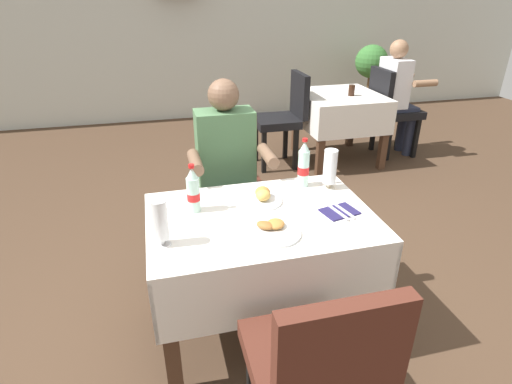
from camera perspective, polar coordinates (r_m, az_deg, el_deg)
The scene contains 19 objects.
ground_plane at distance 2.48m, azimuth 1.32°, elevation -17.91°, with size 11.00×11.00×0.00m, color #473323.
back_wall at distance 6.11m, azimuth -10.43°, elevation 23.37°, with size 11.00×0.12×2.89m, color silver.
main_dining_table at distance 2.12m, azimuth 0.67°, elevation -7.42°, with size 1.11×0.76×0.73m.
chair_far_diner_seat at distance 2.78m, azimuth -3.39°, elevation 1.26°, with size 0.44×0.50×0.97m.
chair_near_camera_side at distance 1.57m, azimuth 8.47°, elevation -22.80°, with size 0.44×0.50×0.97m.
seated_diner_far at distance 2.61m, azimuth -3.97°, elevation 3.28°, with size 0.50×0.46×1.26m.
plate_near_camera at distance 1.88m, azimuth 2.50°, elevation -5.27°, with size 0.23×0.23×0.05m.
plate_far_diner at distance 2.15m, azimuth 0.77°, elevation -0.68°, with size 0.23×0.23×0.07m.
beer_glass_left at distance 1.79m, azimuth -13.08°, elevation -4.25°, with size 0.07×0.07×0.22m.
beer_glass_middle at distance 2.28m, azimuth 10.22°, elevation 3.20°, with size 0.07×0.07×0.23m.
cola_bottle_primary at distance 2.29m, azimuth 6.62°, elevation 3.69°, with size 0.06×0.06×0.28m.
cola_bottle_secondary at distance 2.04m, azimuth -8.71°, elevation 0.13°, with size 0.07×0.07×0.25m.
napkin_cutlery_set at distance 2.09m, azimuth 11.52°, elevation -2.65°, with size 0.19×0.20×0.01m.
background_dining_table at distance 4.57m, azimuth 11.48°, elevation 10.90°, with size 0.82×0.88×0.73m.
background_chair_left at distance 4.35m, azimuth 3.95°, elevation 10.67°, with size 0.50×0.44×0.97m.
background_chair_right at distance 4.86m, azimuth 18.24°, elevation 11.14°, with size 0.50×0.44×0.97m.
background_patron at distance 4.85m, azimuth 19.01°, elevation 12.93°, with size 0.46×0.50×1.26m.
background_table_tumbler at distance 4.47m, azimuth 13.12°, elevation 13.57°, with size 0.06×0.06×0.11m, color black.
potted_plant_corner at distance 6.34m, azimuth 15.56°, elevation 15.75°, with size 0.46×0.46×1.03m.
Camera 1 is at (-0.49, -1.71, 1.74)m, focal length 28.83 mm.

